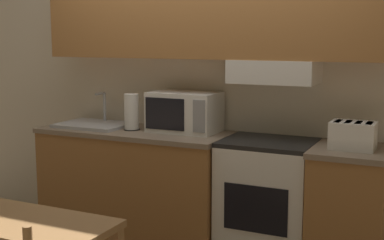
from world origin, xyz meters
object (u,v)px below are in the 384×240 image
Objects in this scene: stove_range at (267,206)px; toaster at (353,135)px; paper_towel_roll at (132,112)px; sink_basin at (94,124)px; microwave at (185,112)px.

toaster reaches higher than stove_range.
toaster is at bearing -4.18° from stove_range.
stove_range is 3.38× the size of paper_towel_roll.
toaster is at bearing -0.56° from sink_basin.
paper_towel_roll is at bearing -178.17° from stove_range.
microwave is (-0.68, 0.07, 0.61)m from stove_range.
stove_range is at bearing 175.82° from toaster.
stove_range is 1.23m from paper_towel_roll.
microwave is at bearing 15.09° from paper_towel_roll.
toaster is at bearing -0.24° from paper_towel_roll.
microwave reaches higher than stove_range.
stove_range is 1.83× the size of microwave.
paper_towel_roll is at bearing 179.76° from toaster.
microwave is 1.25m from toaster.
stove_range is 1.70× the size of sink_basin.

